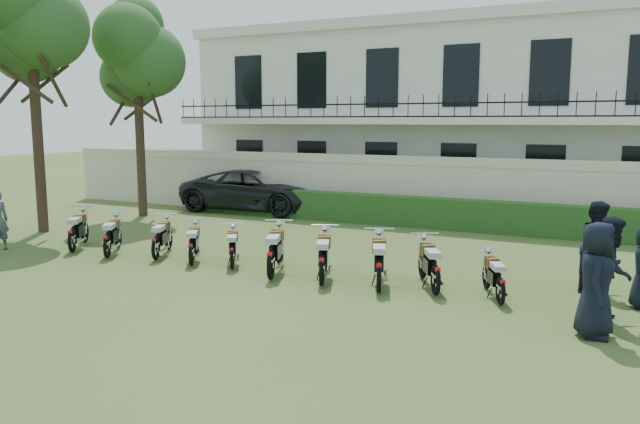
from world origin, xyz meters
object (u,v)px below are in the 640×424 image
(suv, at_px, (256,191))
(motorcycle_6, at_px, (322,263))
(motorcycle_2, at_px, (156,243))
(motorcycle_8, at_px, (436,273))
(tree_west_mid, at_px, (30,15))
(motorcycle_7, at_px, (379,269))
(officer_4, at_px, (598,247))
(motorcycle_0, at_px, (72,235))
(motorcycle_3, at_px, (191,248))
(officer_1, at_px, (612,269))
(motorcycle_9, at_px, (501,284))
(tree_west_near, at_px, (137,54))
(motorcycle_5, at_px, (271,258))
(motorcycle_1, at_px, (107,240))
(officer_0, at_px, (596,280))
(motorcycle_4, at_px, (232,252))

(suv, bearing_deg, motorcycle_6, -144.42)
(motorcycle_2, distance_m, motorcycle_6, 4.85)
(motorcycle_6, xyz_separation_m, motorcycle_8, (2.36, 0.38, -0.02))
(tree_west_mid, xyz_separation_m, motorcycle_2, (6.03, -1.66, -6.20))
(motorcycle_7, relative_size, officer_4, 1.04)
(motorcycle_0, xyz_separation_m, motorcycle_3, (3.77, 0.21, -0.05))
(officer_1, bearing_deg, motorcycle_8, 96.55)
(motorcycle_8, height_order, motorcycle_9, motorcycle_8)
(motorcycle_7, bearing_deg, officer_1, -18.84)
(motorcycle_3, height_order, motorcycle_9, motorcycle_3)
(motorcycle_0, height_order, officer_1, officer_1)
(tree_west_near, xyz_separation_m, motorcycle_9, (14.03, -5.74, -5.46))
(motorcycle_3, distance_m, officer_1, 9.21)
(motorcycle_8, bearing_deg, tree_west_mid, 144.53)
(motorcycle_0, height_order, motorcycle_5, motorcycle_5)
(motorcycle_1, distance_m, motorcycle_8, 8.47)
(motorcycle_0, bearing_deg, tree_west_mid, 116.18)
(motorcycle_7, height_order, officer_0, officer_0)
(motorcycle_3, bearing_deg, motorcycle_1, 154.99)
(motorcycle_0, relative_size, officer_4, 0.92)
(suv, relative_size, officer_0, 3.06)
(motorcycle_4, xyz_separation_m, officer_0, (7.90, -1.16, 0.52))
(tree_west_near, relative_size, motorcycle_0, 4.56)
(officer_0, bearing_deg, motorcycle_9, 56.20)
(motorcycle_8, bearing_deg, officer_0, -49.41)
(motorcycle_6, bearing_deg, officer_4, -0.02)
(motorcycle_5, height_order, officer_4, officer_4)
(motorcycle_3, height_order, motorcycle_6, motorcycle_6)
(motorcycle_2, bearing_deg, officer_4, -15.26)
(officer_1, bearing_deg, motorcycle_4, 98.10)
(motorcycle_8, bearing_deg, motorcycle_0, 153.52)
(officer_4, bearing_deg, motorcycle_3, 121.40)
(motorcycle_0, height_order, officer_4, officer_4)
(motorcycle_0, distance_m, motorcycle_3, 3.78)
(officer_4, bearing_deg, tree_west_near, 95.25)
(motorcycle_8, bearing_deg, officer_1, -31.09)
(motorcycle_9, bearing_deg, motorcycle_3, 155.78)
(motorcycle_0, height_order, motorcycle_6, motorcycle_6)
(tree_west_mid, distance_m, motorcycle_0, 7.33)
(motorcycle_0, bearing_deg, motorcycle_7, -34.13)
(motorcycle_2, relative_size, motorcycle_7, 0.88)
(officer_0, xyz_separation_m, officer_4, (-0.11, 3.00, -0.01))
(tree_west_near, height_order, motorcycle_8, tree_west_near)
(motorcycle_8, xyz_separation_m, motorcycle_9, (1.29, -0.09, -0.07))
(tree_west_near, xyz_separation_m, motorcycle_4, (7.81, -5.63, -5.45))
(tree_west_near, bearing_deg, officer_4, -13.65)
(motorcycle_1, xyz_separation_m, suv, (-1.18, 8.97, 0.32))
(motorcycle_1, height_order, officer_4, officer_4)
(motorcycle_7, height_order, suv, suv)
(motorcycle_2, bearing_deg, motorcycle_4, -24.98)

